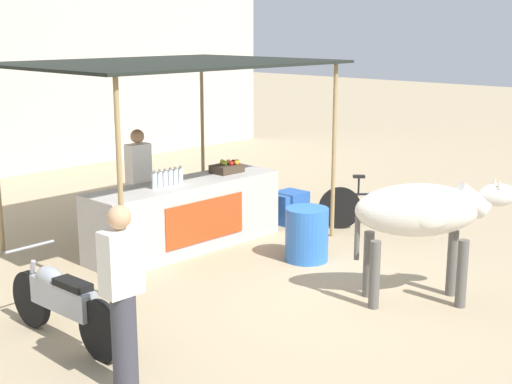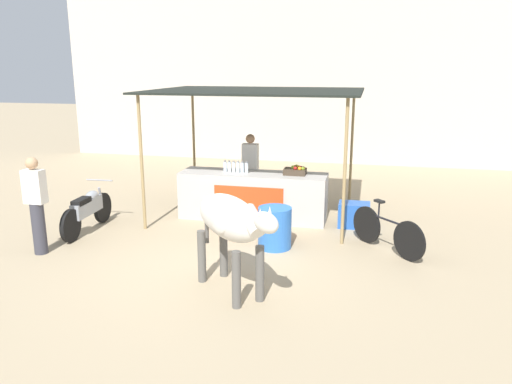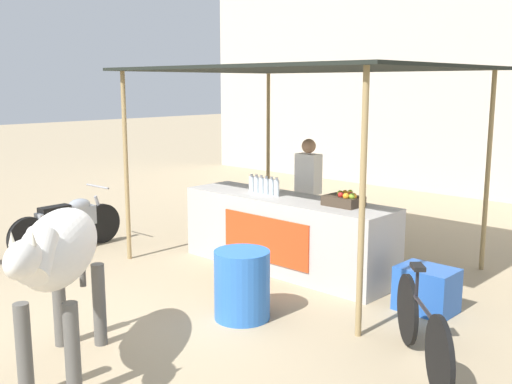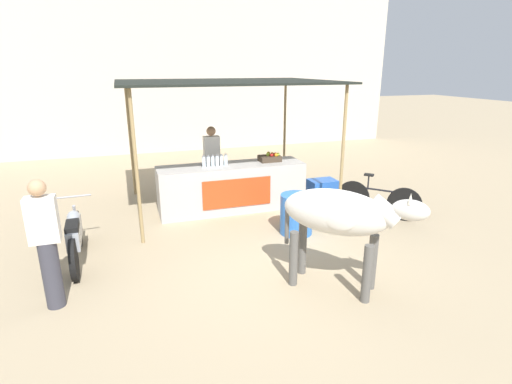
% 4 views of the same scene
% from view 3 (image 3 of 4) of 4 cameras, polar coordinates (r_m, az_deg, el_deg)
% --- Properties ---
extents(ground_plane, '(60.00, 60.00, 0.00)m').
position_cam_3_polar(ground_plane, '(6.54, -10.01, -11.46)').
color(ground_plane, tan).
extents(building_wall_far, '(16.00, 0.50, 6.64)m').
position_cam_3_polar(building_wall_far, '(13.44, 22.36, 13.47)').
color(building_wall_far, beige).
rests_on(building_wall_far, ground).
extents(stall_counter, '(3.00, 0.82, 0.96)m').
position_cam_3_polar(stall_counter, '(7.83, 2.87, -3.96)').
color(stall_counter, '#B2ADA8').
rests_on(stall_counter, ground).
extents(stall_awning, '(4.20, 3.20, 2.61)m').
position_cam_3_polar(stall_awning, '(7.82, 4.47, 11.00)').
color(stall_awning, black).
rests_on(stall_awning, ground).
extents(water_bottle_row, '(0.52, 0.07, 0.25)m').
position_cam_3_polar(water_bottle_row, '(7.90, 0.75, 0.60)').
color(water_bottle_row, silver).
rests_on(water_bottle_row, stall_counter).
extents(fruit_crate, '(0.44, 0.32, 0.18)m').
position_cam_3_polar(fruit_crate, '(7.23, 8.40, -0.73)').
color(fruit_crate, '#3F3326').
rests_on(fruit_crate, stall_counter).
extents(vendor_behind_counter, '(0.34, 0.22, 1.65)m').
position_cam_3_polar(vendor_behind_counter, '(8.47, 4.97, -0.33)').
color(vendor_behind_counter, '#383842').
rests_on(vendor_behind_counter, ground).
extents(cooler_box, '(0.60, 0.44, 0.48)m').
position_cam_3_polar(cooler_box, '(6.72, 15.94, -8.91)').
color(cooler_box, blue).
rests_on(cooler_box, ground).
extents(water_barrel, '(0.58, 0.58, 0.72)m').
position_cam_3_polar(water_barrel, '(6.25, -1.33, -8.82)').
color(water_barrel, blue).
rests_on(water_barrel, ground).
extents(cow, '(1.56, 1.53, 1.44)m').
position_cam_3_polar(cow, '(5.16, -18.34, -5.69)').
color(cow, silver).
rests_on(cow, ground).
extents(motorcycle_parked, '(0.55, 1.80, 0.90)m').
position_cam_3_polar(motorcycle_parked, '(9.11, -17.47, -2.71)').
color(motorcycle_parked, black).
rests_on(motorcycle_parked, ground).
extents(bicycle_leaning, '(1.16, 1.24, 0.85)m').
position_cam_3_polar(bicycle_leaning, '(5.41, 15.50, -12.44)').
color(bicycle_leaning, black).
rests_on(bicycle_leaning, ground).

